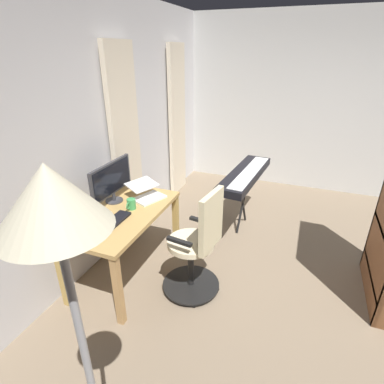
{
  "coord_description": "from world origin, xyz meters",
  "views": [
    {
      "loc": [
        2.52,
        -0.61,
        2.14
      ],
      "look_at": [
        0.07,
        -1.56,
        0.91
      ],
      "focal_mm": 28.34,
      "sensor_mm": 36.0,
      "label": 1
    }
  ],
  "objects": [
    {
      "name": "back_room_partition",
      "position": [
        0.0,
        -2.64,
        1.36
      ],
      "size": [
        5.43,
        0.1,
        2.71
      ],
      "primitive_type": "cube",
      "color": "silver",
      "rests_on": "ground"
    },
    {
      "name": "laptop",
      "position": [
        0.01,
        -2.09,
        0.79
      ],
      "size": [
        0.41,
        0.43,
        0.16
      ],
      "rotation": [
        0.0,
        0.0,
        -0.4
      ],
      "color": "white",
      "rests_on": "desk"
    },
    {
      "name": "office_chair",
      "position": [
        0.36,
        -1.39,
        0.5
      ],
      "size": [
        0.56,
        0.56,
        1.08
      ],
      "rotation": [
        0.0,
        0.0,
        3.0
      ],
      "color": "black",
      "rests_on": "ground"
    },
    {
      "name": "computer_keyboard",
      "position": [
        0.57,
        -2.12,
        0.74
      ],
      "size": [
        0.38,
        0.13,
        0.02
      ],
      "primitive_type": "cube",
      "color": "black",
      "rests_on": "desk"
    },
    {
      "name": "computer_mouse",
      "position": [
        0.76,
        -2.4,
        0.75
      ],
      "size": [
        0.06,
        0.1,
        0.04
      ],
      "primitive_type": "ellipsoid",
      "color": "black",
      "rests_on": "desk"
    },
    {
      "name": "ground_plane",
      "position": [
        0.0,
        0.0,
        0.0
      ],
      "size": [
        7.06,
        7.06,
        0.0
      ],
      "primitive_type": "plane",
      "color": "#7A6853"
    },
    {
      "name": "curtain_right_panel",
      "position": [
        -0.34,
        -2.53,
        1.12
      ],
      "size": [
        0.51,
        0.06,
        2.25
      ],
      "primitive_type": "cube",
      "color": "beige",
      "rests_on": "ground"
    },
    {
      "name": "cell_phone_face_up",
      "position": [
        0.89,
        -2.2,
        0.74
      ],
      "size": [
        0.12,
        0.16,
        0.01
      ],
      "primitive_type": "cube",
      "rotation": [
        0.0,
        0.0,
        -0.39
      ],
      "color": "#232328",
      "rests_on": "desk"
    },
    {
      "name": "desk",
      "position": [
        0.37,
        -2.16,
        0.63
      ],
      "size": [
        1.24,
        0.66,
        0.73
      ],
      "color": "tan",
      "rests_on": "ground"
    },
    {
      "name": "floor_lamp",
      "position": [
        1.95,
        -1.26,
        1.59
      ],
      "size": [
        0.34,
        0.34,
        1.87
      ],
      "color": "black",
      "rests_on": "ground"
    },
    {
      "name": "left_room_partition",
      "position": [
        -2.72,
        0.0,
        1.36
      ],
      "size": [
        0.1,
        5.28,
        2.71
      ],
      "primitive_type": "cube",
      "color": "silver",
      "rests_on": "ground"
    },
    {
      "name": "piano_keyboard",
      "position": [
        -0.98,
        -1.25,
        0.73
      ],
      "size": [
        1.32,
        0.43,
        0.8
      ],
      "rotation": [
        0.0,
        0.0,
        -0.09
      ],
      "color": "black",
      "rests_on": "ground"
    },
    {
      "name": "curtain_left_panel",
      "position": [
        -1.8,
        -2.53,
        1.12
      ],
      "size": [
        0.5,
        0.06,
        2.25
      ],
      "primitive_type": "cube",
      "color": "beige",
      "rests_on": "ground"
    },
    {
      "name": "mug_tea",
      "position": [
        0.29,
        -2.11,
        0.78
      ],
      "size": [
        0.13,
        0.09,
        0.1
      ],
      "color": "#3D9951",
      "rests_on": "desk"
    },
    {
      "name": "computer_monitor",
      "position": [
        0.2,
        -2.37,
        0.97
      ],
      "size": [
        0.63,
        0.18,
        0.42
      ],
      "color": "#333338",
      "rests_on": "desk"
    }
  ]
}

